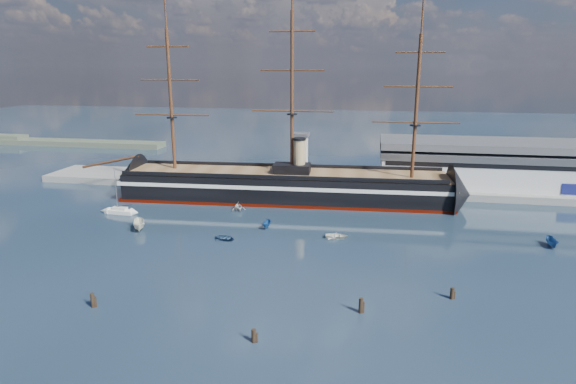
# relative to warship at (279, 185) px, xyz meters

# --- Properties ---
(ground) EXTENTS (600.00, 600.00, 0.00)m
(ground) POSITION_rel_warship_xyz_m (1.07, -20.00, -4.04)
(ground) COLOR #14232E
(ground) RESTS_ON ground
(quay) EXTENTS (180.00, 18.00, 2.00)m
(quay) POSITION_rel_warship_xyz_m (11.07, 16.00, -4.04)
(quay) COLOR slate
(quay) RESTS_ON ground
(warehouse) EXTENTS (63.00, 21.00, 11.60)m
(warehouse) POSITION_rel_warship_xyz_m (59.07, 20.00, 3.95)
(warehouse) COLOR #B7BABC
(warehouse) RESTS_ON ground
(quay_tower) EXTENTS (5.00, 5.00, 15.00)m
(quay_tower) POSITION_rel_warship_xyz_m (4.07, 13.00, 5.72)
(quay_tower) COLOR silver
(quay_tower) RESTS_ON ground
(shoreline) EXTENTS (120.00, 10.00, 4.00)m
(shoreline) POSITION_rel_warship_xyz_m (-138.16, 75.00, -2.59)
(shoreline) COLOR #3F4C38
(shoreline) RESTS_ON ground
(warship) EXTENTS (113.26, 20.64, 53.94)m
(warship) POSITION_rel_warship_xyz_m (0.00, 0.00, 0.00)
(warship) COLOR black
(warship) RESTS_ON ground
(sailboat) EXTENTS (7.48, 2.63, 11.77)m
(sailboat) POSITION_rel_warship_xyz_m (-37.04, -20.05, -3.29)
(sailboat) COLOR silver
(sailboat) RESTS_ON ground
(motorboat_a) EXTENTS (7.85, 5.74, 2.97)m
(motorboat_a) POSITION_rel_warship_xyz_m (-26.19, -30.96, -4.04)
(motorboat_a) COLOR white
(motorboat_a) RESTS_ON ground
(motorboat_b) EXTENTS (1.93, 3.04, 1.32)m
(motorboat_b) POSITION_rel_warship_xyz_m (-4.99, -33.64, -4.04)
(motorboat_b) COLOR navy
(motorboat_b) RESTS_ON ground
(motorboat_c) EXTENTS (4.86, 1.79, 1.94)m
(motorboat_c) POSITION_rel_warship_xyz_m (2.03, -24.33, -4.04)
(motorboat_c) COLOR navy
(motorboat_c) RESTS_ON ground
(motorboat_d) EXTENTS (7.11, 5.84, 2.41)m
(motorboat_d) POSITION_rel_warship_xyz_m (-8.25, -12.00, -4.04)
(motorboat_d) COLOR silver
(motorboat_d) RESTS_ON ground
(motorboat_e) EXTENTS (1.31, 3.13, 1.45)m
(motorboat_e) POSITION_rel_warship_xyz_m (18.47, -28.29, -4.04)
(motorboat_e) COLOR white
(motorboat_e) RESTS_ON ground
(motorboat_f) EXTENTS (5.66, 2.12, 2.26)m
(motorboat_f) POSITION_rel_warship_xyz_m (62.72, -25.55, -4.04)
(motorboat_f) COLOR #274E80
(motorboat_f) RESTS_ON ground
(piling_near_left) EXTENTS (0.64, 0.64, 3.01)m
(piling_near_left) POSITION_rel_warship_xyz_m (-16.34, -65.75, -4.04)
(piling_near_left) COLOR black
(piling_near_left) RESTS_ON ground
(piling_near_mid) EXTENTS (0.64, 0.64, 2.62)m
(piling_near_mid) POSITION_rel_warship_xyz_m (10.63, -70.85, -4.04)
(piling_near_mid) COLOR black
(piling_near_mid) RESTS_ON ground
(piling_near_right) EXTENTS (0.64, 0.64, 3.12)m
(piling_near_right) POSITION_rel_warship_xyz_m (24.64, -60.25, -4.04)
(piling_near_right) COLOR black
(piling_near_right) RESTS_ON ground
(piling_far_right) EXTENTS (0.64, 0.64, 2.62)m
(piling_far_right) POSITION_rel_warship_xyz_m (38.93, -53.04, -4.04)
(piling_far_right) COLOR black
(piling_far_right) RESTS_ON ground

